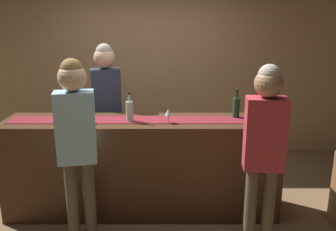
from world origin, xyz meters
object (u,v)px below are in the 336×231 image
object	(u,v)px
wine_glass_mid_counter	(169,113)
wine_bottle_amber	(76,109)
customer_sipping	(266,140)
wine_bottle_green	(237,107)
wine_glass_near_customer	(89,113)
wine_bottle_clear	(131,111)
bartender	(108,100)
customer_browsing	(77,133)

from	to	relation	value
wine_glass_mid_counter	wine_bottle_amber	bearing A→B (deg)	173.26
wine_bottle_amber	customer_sipping	bearing A→B (deg)	-21.09
wine_bottle_green	wine_glass_near_customer	size ratio (longest dim) A/B	2.10
wine_bottle_clear	bartender	xyz separation A→B (m)	(-0.34, 0.63, -0.04)
bartender	wine_bottle_green	bearing A→B (deg)	148.59
wine_bottle_green	wine_glass_near_customer	bearing A→B (deg)	-172.28
wine_bottle_amber	wine_glass_near_customer	xyz separation A→B (m)	(0.15, -0.12, -0.01)
wine_bottle_amber	bartender	world-z (taller)	bartender
wine_bottle_amber	wine_bottle_green	world-z (taller)	same
wine_bottle_green	wine_glass_mid_counter	bearing A→B (deg)	-164.36
customer_browsing	bartender	bearing A→B (deg)	75.64
customer_sipping	wine_glass_near_customer	bearing A→B (deg)	165.81
wine_glass_near_customer	bartender	world-z (taller)	bartender
wine_glass_near_customer	customer_browsing	distance (m)	0.46
wine_bottle_amber	wine_bottle_green	size ratio (longest dim) A/B	1.00
wine_bottle_clear	wine_glass_mid_counter	distance (m)	0.40
wine_glass_near_customer	wine_glass_mid_counter	distance (m)	0.81
wine_bottle_clear	customer_sipping	xyz separation A→B (m)	(1.22, -0.63, -0.09)
wine_glass_mid_counter	customer_browsing	bearing A→B (deg)	-150.49
wine_bottle_green	customer_sipping	xyz separation A→B (m)	(0.10, -0.78, -0.09)
wine_bottle_clear	customer_sipping	bearing A→B (deg)	-27.31
wine_bottle_green	wine_glass_mid_counter	size ratio (longest dim) A/B	2.10
wine_glass_mid_counter	customer_sipping	world-z (taller)	customer_sipping
customer_sipping	wine_bottle_green	bearing A→B (deg)	102.72
wine_bottle_amber	customer_browsing	xyz separation A→B (m)	(0.15, -0.57, -0.07)
wine_bottle_green	bartender	bearing A→B (deg)	161.65
wine_bottle_amber	customer_sipping	distance (m)	1.92
wine_bottle_clear	customer_browsing	xyz separation A→B (m)	(-0.42, -0.51, -0.07)
wine_bottle_amber	wine_bottle_clear	size ratio (longest dim) A/B	1.00
wine_glass_mid_counter	wine_bottle_clear	bearing A→B (deg)	172.32
bartender	customer_sipping	xyz separation A→B (m)	(1.56, -1.26, -0.06)
wine_bottle_amber	wine_glass_mid_counter	world-z (taller)	wine_bottle_amber
wine_bottle_green	bartender	xyz separation A→B (m)	(-1.45, 0.48, -0.04)
wine_glass_near_customer	customer_browsing	size ratio (longest dim) A/B	0.08
wine_glass_near_customer	wine_glass_mid_counter	xyz separation A→B (m)	(0.81, 0.01, 0.00)
wine_bottle_green	wine_bottle_clear	bearing A→B (deg)	-172.39
wine_bottle_green	wine_glass_mid_counter	distance (m)	0.75
customer_sipping	wine_bottle_clear	bearing A→B (deg)	157.75
customer_browsing	wine_bottle_green	bearing A→B (deg)	12.94
wine_glass_near_customer	wine_bottle_amber	bearing A→B (deg)	142.37
customer_sipping	customer_browsing	size ratio (longest dim) A/B	0.98
wine_glass_mid_counter	customer_browsing	size ratio (longest dim) A/B	0.08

